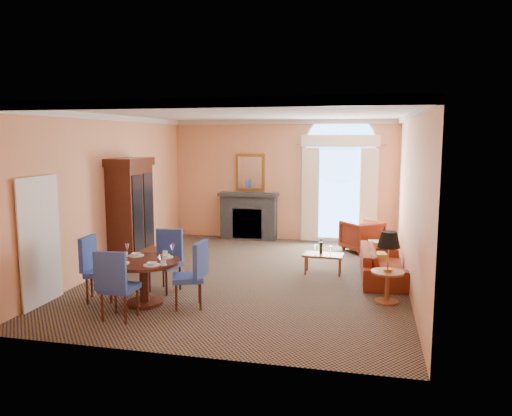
% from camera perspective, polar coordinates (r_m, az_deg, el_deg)
% --- Properties ---
extents(ground, '(7.50, 7.50, 0.00)m').
position_cam_1_polar(ground, '(10.03, -0.64, -7.77)').
color(ground, '#121A39').
rests_on(ground, ground).
extents(room_envelope, '(6.04, 7.52, 3.45)m').
position_cam_1_polar(room_envelope, '(10.31, 0.07, 6.81)').
color(room_envelope, '#FBAA78').
rests_on(room_envelope, ground).
extents(armoire, '(0.66, 1.18, 2.31)m').
position_cam_1_polar(armoire, '(11.02, -14.16, -0.66)').
color(armoire, '#35150C').
rests_on(armoire, ground).
extents(dining_table, '(1.18, 1.18, 0.94)m').
position_cam_1_polar(dining_table, '(8.44, -12.68, -7.12)').
color(dining_table, '#35150C').
rests_on(dining_table, ground).
extents(dining_chair_north, '(0.60, 0.60, 1.09)m').
position_cam_1_polar(dining_chair_north, '(9.16, -10.14, -5.41)').
color(dining_chair_north, '#264098').
rests_on(dining_chair_north, ground).
extents(dining_chair_south, '(0.52, 0.53, 1.09)m').
position_cam_1_polar(dining_chair_south, '(7.78, -15.80, -8.03)').
color(dining_chair_south, '#264098').
rests_on(dining_chair_south, ground).
extents(dining_chair_east, '(0.63, 0.63, 1.09)m').
position_cam_1_polar(dining_chair_east, '(8.15, -7.10, -7.05)').
color(dining_chair_east, '#264098').
rests_on(dining_chair_east, ground).
extents(dining_chair_west, '(0.62, 0.62, 1.09)m').
position_cam_1_polar(dining_chair_west, '(8.89, -17.98, -6.11)').
color(dining_chair_west, '#264098').
rests_on(dining_chair_west, ground).
extents(sofa, '(0.90, 2.08, 0.60)m').
position_cam_1_polar(sofa, '(10.08, 14.22, -6.19)').
color(sofa, maroon).
rests_on(sofa, ground).
extents(armchair, '(1.15, 1.15, 0.76)m').
position_cam_1_polar(armchair, '(12.33, 12.00, -3.14)').
color(armchair, maroon).
rests_on(armchair, ground).
extents(coffee_table, '(0.82, 0.48, 0.71)m').
position_cam_1_polar(coffee_table, '(10.19, 7.66, -5.37)').
color(coffee_table, brown).
rests_on(coffee_table, ground).
extents(side_table, '(0.54, 0.54, 1.18)m').
position_cam_1_polar(side_table, '(8.55, 14.87, -5.52)').
color(side_table, brown).
rests_on(side_table, ground).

